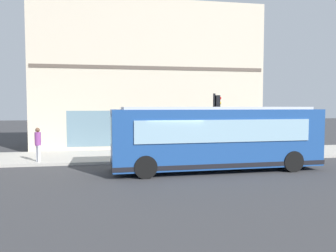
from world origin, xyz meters
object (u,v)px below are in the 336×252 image
Objects in this scene: fire_hydrant at (135,147)px; pedestrian_near_building_entrance at (285,135)px; pedestrian_by_light_pole at (38,142)px; newspaper_vending_box at (151,147)px; city_bus_nearside at (216,138)px; pedestrian_near_hydrant at (244,135)px; traffic_light_near_corner at (216,113)px; pedestrian_walking_along_curb at (275,138)px.

fire_hydrant is 9.98m from pedestrian_near_building_entrance.
pedestrian_by_light_pole is 2.02× the size of newspaper_vending_box.
city_bus_nearside is 8.04m from pedestrian_near_building_entrance.
traffic_light_near_corner is at bearing 134.12° from pedestrian_near_hydrant.
city_bus_nearside reaches higher than pedestrian_walking_along_curb.
pedestrian_near_hydrant is at bearing -34.00° from city_bus_nearside.
pedestrian_walking_along_curb is at bearing -94.63° from newspaper_vending_box.
pedestrian_by_light_pole is at bearing 71.29° from city_bus_nearside.
city_bus_nearside is 6.33× the size of pedestrian_walking_along_curb.
newspaper_vending_box is at bearing 90.26° from pedestrian_near_building_entrance.
pedestrian_walking_along_curb is at bearing -140.78° from pedestrian_near_hydrant.
pedestrian_by_light_pole reaches higher than fire_hydrant.
traffic_light_near_corner is at bearing -118.98° from fire_hydrant.
pedestrian_walking_along_curb is at bearing -85.13° from pedestrian_by_light_pole.
pedestrian_by_light_pole is 6.51m from newspaper_vending_box.
pedestrian_by_light_pole is at bearing 97.06° from pedestrian_near_building_entrance.
fire_hydrant is at bearing 81.55° from pedestrian_walking_along_curb.
pedestrian_near_hydrant is 2.14m from pedestrian_walking_along_curb.
city_bus_nearside reaches higher than pedestrian_by_light_pole.
traffic_light_near_corner reaches higher than fire_hydrant.
pedestrian_near_hydrant is 6.67m from newspaper_vending_box.
traffic_light_near_corner is 2.30× the size of pedestrian_walking_along_curb.
pedestrian_near_hydrant is 1.95× the size of newspaper_vending_box.
fire_hydrant is 0.42× the size of pedestrian_near_building_entrance.
traffic_light_near_corner is at bearing -18.41° from city_bus_nearside.
city_bus_nearside is at bearing -108.71° from pedestrian_by_light_pole.
city_bus_nearside reaches higher than pedestrian_near_building_entrance.
city_bus_nearside is at bearing 128.35° from pedestrian_walking_along_curb.
traffic_light_near_corner is 2.08× the size of pedestrian_near_building_entrance.
fire_hydrant is at bearing 54.18° from newspaper_vending_box.
fire_hydrant is at bearing -64.50° from pedestrian_by_light_pole.
pedestrian_by_light_pole reaches higher than pedestrian_walking_along_curb.
traffic_light_near_corner is (2.99, -1.00, 1.16)m from city_bus_nearside.
pedestrian_near_hydrant is 2.62m from pedestrian_near_building_entrance.
city_bus_nearside is at bearing 161.59° from traffic_light_near_corner.
city_bus_nearside is 7.07m from pedestrian_near_hydrant.
newspaper_vending_box is (0.64, 7.92, -0.46)m from pedestrian_walking_along_curb.
pedestrian_near_hydrant is (0.34, -7.50, 0.65)m from fire_hydrant.
traffic_light_near_corner is 4.77m from pedestrian_walking_along_curb.
pedestrian_walking_along_curb is 0.90× the size of pedestrian_near_building_entrance.
newspaper_vending_box is (1.84, 3.61, -2.12)m from traffic_light_near_corner.
fire_hydrant is 7.54m from pedestrian_near_hydrant.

